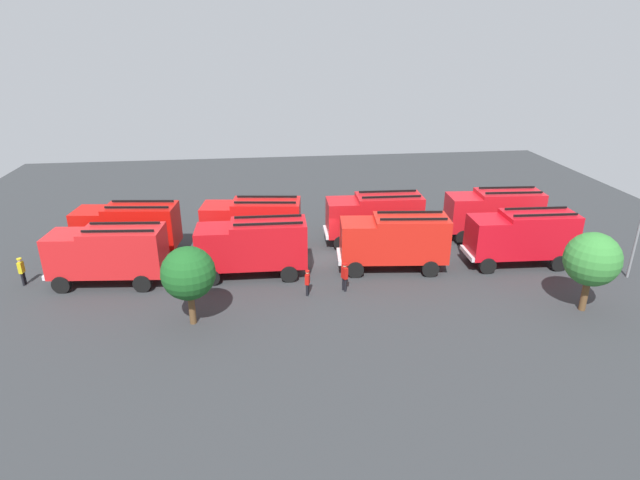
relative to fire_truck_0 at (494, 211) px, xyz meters
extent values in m
plane|color=#2D3033|center=(13.68, 2.38, -2.15)|extent=(64.30, 64.30, 0.00)
cube|color=red|center=(2.44, -0.15, -0.05)|extent=(2.35, 2.63, 2.60)
cube|color=#8C9EAD|center=(3.49, -0.21, 0.26)|extent=(0.21, 2.13, 1.46)
cube|color=red|center=(-1.05, 0.06, 0.10)|extent=(4.94, 2.79, 2.90)
cube|color=black|center=(-1.01, 0.75, 1.67)|extent=(4.32, 0.38, 0.12)
cube|color=black|center=(-1.09, -0.62, 1.67)|extent=(4.32, 0.38, 0.12)
cube|color=silver|center=(3.64, -0.22, -1.20)|extent=(0.34, 2.38, 0.28)
cylinder|color=black|center=(2.72, 1.04, -1.60)|extent=(1.12, 0.42, 1.10)
cylinder|color=black|center=(2.57, -1.36, -1.60)|extent=(1.12, 0.42, 1.10)
cylinder|color=black|center=(-2.17, 1.33, -1.60)|extent=(1.12, 0.42, 1.10)
cylinder|color=black|center=(-2.32, -1.06, -1.60)|extent=(1.12, 0.42, 1.10)
cube|color=red|center=(11.74, -0.15, -0.05)|extent=(2.28, 2.57, 2.60)
cube|color=#8C9EAD|center=(12.79, -0.18, 0.26)|extent=(0.14, 2.13, 1.46)
cube|color=red|center=(8.24, -0.04, 0.10)|extent=(4.87, 2.65, 2.90)
cube|color=black|center=(8.26, 0.65, 1.67)|extent=(4.32, 0.25, 0.12)
cube|color=black|center=(8.22, -0.73, 1.67)|extent=(4.32, 0.25, 0.12)
cube|color=silver|center=(12.94, -0.18, -1.20)|extent=(0.27, 2.38, 0.28)
cylinder|color=black|center=(11.97, 1.05, -1.60)|extent=(1.11, 0.38, 1.10)
cylinder|color=black|center=(11.90, -1.35, -1.60)|extent=(1.11, 0.38, 1.10)
cylinder|color=black|center=(7.07, 1.20, -1.60)|extent=(1.11, 0.38, 1.10)
cylinder|color=black|center=(7.00, -1.20, -1.60)|extent=(1.11, 0.38, 1.10)
cube|color=red|center=(20.76, -0.23, -0.05)|extent=(2.50, 2.76, 2.60)
cube|color=#8C9EAD|center=(21.80, -0.36, 0.26)|extent=(0.34, 2.12, 1.46)
cube|color=red|center=(17.28, 0.21, 0.10)|extent=(5.07, 3.08, 2.90)
cube|color=black|center=(17.37, 0.89, 1.67)|extent=(4.30, 0.66, 0.12)
cube|color=black|center=(17.20, -0.47, 1.67)|extent=(4.30, 0.66, 0.12)
cube|color=silver|center=(21.95, -0.38, -1.20)|extent=(0.50, 2.38, 0.28)
cylinder|color=black|center=(21.10, 0.94, -1.60)|extent=(1.14, 0.48, 1.10)
cylinder|color=black|center=(20.80, -1.44, -1.60)|extent=(1.14, 0.48, 1.10)
cylinder|color=black|center=(16.24, 1.55, -1.60)|extent=(1.14, 0.48, 1.10)
cylinder|color=black|center=(15.94, -0.83, -1.60)|extent=(1.14, 0.48, 1.10)
cube|color=red|center=(29.46, -0.16, -0.05)|extent=(2.47, 2.73, 2.60)
cube|color=#8C9EAD|center=(30.50, -0.28, 0.26)|extent=(0.32, 2.12, 1.46)
cube|color=red|center=(25.98, 0.23, 0.10)|extent=(5.05, 3.03, 2.90)
cube|color=black|center=(26.06, 0.92, 1.67)|extent=(4.31, 0.61, 0.12)
cube|color=black|center=(25.90, -0.45, 1.67)|extent=(4.31, 0.61, 0.12)
cube|color=silver|center=(30.65, -0.30, -1.20)|extent=(0.47, 2.38, 0.28)
cylinder|color=black|center=(29.79, 1.01, -1.60)|extent=(1.13, 0.47, 1.10)
cylinder|color=black|center=(29.52, -1.38, -1.60)|extent=(1.13, 0.47, 1.10)
cylinder|color=black|center=(24.92, 1.56, -1.60)|extent=(1.13, 0.47, 1.10)
cylinder|color=black|center=(24.65, -0.82, -1.60)|extent=(1.13, 0.47, 1.10)
cube|color=red|center=(2.74, 4.91, -0.05)|extent=(2.29, 2.58, 2.60)
cube|color=#8C9EAD|center=(3.79, 4.87, 0.26)|extent=(0.16, 2.13, 1.46)
cube|color=red|center=(-0.76, 5.05, 0.10)|extent=(4.89, 2.68, 2.90)
cube|color=black|center=(-0.73, 5.73, 1.67)|extent=(4.32, 0.28, 0.12)
cube|color=black|center=(-0.78, 4.36, 1.67)|extent=(4.32, 0.28, 0.12)
cube|color=silver|center=(3.94, 4.87, -1.20)|extent=(0.29, 2.38, 0.28)
cylinder|color=black|center=(2.99, 6.11, -1.60)|extent=(1.11, 0.39, 1.10)
cylinder|color=black|center=(2.90, 3.71, -1.60)|extent=(1.11, 0.39, 1.10)
cylinder|color=black|center=(-1.91, 6.29, -1.60)|extent=(1.11, 0.39, 1.10)
cylinder|color=black|center=(-2.00, 3.89, -1.60)|extent=(1.11, 0.39, 1.10)
cube|color=red|center=(11.45, 4.46, -0.05)|extent=(2.44, 2.70, 2.60)
cube|color=#8C9EAD|center=(12.49, 4.36, 0.26)|extent=(0.29, 2.12, 1.46)
cube|color=red|center=(7.96, 4.81, 0.10)|extent=(5.02, 2.96, 2.90)
cube|color=black|center=(8.03, 5.49, 1.67)|extent=(4.31, 0.54, 0.12)
cube|color=black|center=(7.90, 4.12, 1.67)|extent=(4.31, 0.54, 0.12)
cube|color=silver|center=(12.64, 4.34, -1.20)|extent=(0.43, 2.38, 0.28)
cylinder|color=black|center=(11.76, 5.64, -1.60)|extent=(1.13, 0.46, 1.10)
cylinder|color=black|center=(11.53, 3.25, -1.60)|extent=(1.13, 0.46, 1.10)
cylinder|color=black|center=(6.89, 6.12, -1.60)|extent=(1.13, 0.46, 1.10)
cylinder|color=black|center=(6.65, 3.73, -1.60)|extent=(1.13, 0.46, 1.10)
cube|color=red|center=(20.75, 4.47, -0.05)|extent=(2.25, 2.55, 2.60)
cube|color=#8C9EAD|center=(21.80, 4.45, 0.26)|extent=(0.12, 2.13, 1.46)
cube|color=red|center=(17.25, 4.55, 0.10)|extent=(4.85, 2.60, 2.90)
cube|color=black|center=(17.27, 5.24, 1.67)|extent=(4.32, 0.21, 0.12)
cube|color=black|center=(17.24, 3.86, 1.67)|extent=(4.32, 0.21, 0.12)
cube|color=silver|center=(21.95, 4.45, -1.20)|extent=(0.25, 2.38, 0.28)
cylinder|color=black|center=(20.98, 5.67, -1.60)|extent=(1.11, 0.37, 1.10)
cylinder|color=black|center=(20.92, 3.27, -1.60)|extent=(1.11, 0.37, 1.10)
cylinder|color=black|center=(16.08, 5.77, -1.60)|extent=(1.11, 0.37, 1.10)
cylinder|color=black|center=(16.03, 3.37, -1.60)|extent=(1.11, 0.37, 1.10)
cube|color=red|center=(29.68, 4.41, -0.05)|extent=(2.42, 2.69, 2.60)
cube|color=#8C9EAD|center=(30.73, 4.32, 0.26)|extent=(0.27, 2.12, 1.46)
cube|color=red|center=(26.19, 4.73, 0.10)|extent=(5.01, 2.92, 2.90)
cube|color=black|center=(26.26, 5.41, 1.67)|extent=(4.31, 0.51, 0.12)
cube|color=black|center=(26.13, 4.04, 1.67)|extent=(4.31, 0.51, 0.12)
cube|color=silver|center=(30.88, 4.30, -1.20)|extent=(0.41, 2.38, 0.28)
cylinder|color=black|center=(29.99, 5.59, -1.60)|extent=(1.13, 0.45, 1.10)
cylinder|color=black|center=(29.77, 3.20, -1.60)|extent=(1.13, 0.45, 1.10)
cylinder|color=black|center=(25.11, 6.03, -1.60)|extent=(1.13, 0.45, 1.10)
cylinder|color=black|center=(24.89, 3.64, -1.60)|extent=(1.13, 0.45, 1.10)
cylinder|color=black|center=(11.62, -3.17, -1.78)|extent=(0.16, 0.16, 0.75)
cylinder|color=black|center=(11.82, -3.11, -1.78)|extent=(0.16, 0.16, 0.75)
cube|color=gold|center=(11.72, -3.14, -1.08)|extent=(0.47, 0.34, 0.65)
sphere|color=tan|center=(11.72, -3.14, -0.65)|extent=(0.21, 0.21, 0.21)
cylinder|color=gold|center=(11.72, -3.14, -0.57)|extent=(0.26, 0.26, 0.06)
cylinder|color=black|center=(15.11, 7.79, -1.78)|extent=(0.16, 0.16, 0.75)
cylinder|color=black|center=(15.06, 7.59, -1.78)|extent=(0.16, 0.16, 0.75)
cube|color=#B7140F|center=(15.08, 7.69, -1.08)|extent=(0.35, 0.47, 0.65)
sphere|color=tan|center=(15.08, 7.69, -0.64)|extent=(0.21, 0.21, 0.21)
cylinder|color=#B7140F|center=(15.08, 7.69, -0.56)|extent=(0.27, 0.27, 0.06)
cylinder|color=black|center=(12.73, 7.49, -1.73)|extent=(0.16, 0.16, 0.84)
cylinder|color=black|center=(12.82, 7.31, -1.73)|extent=(0.16, 0.16, 0.84)
cube|color=#B7140F|center=(12.77, 7.40, -0.94)|extent=(0.40, 0.48, 0.73)
sphere|color=tan|center=(12.77, 7.40, -0.46)|extent=(0.24, 0.24, 0.24)
cylinder|color=#B7140F|center=(12.77, 7.40, -0.36)|extent=(0.30, 0.30, 0.07)
cylinder|color=black|center=(32.74, 4.29, -1.73)|extent=(0.16, 0.16, 0.84)
cylinder|color=black|center=(32.73, 4.08, -1.73)|extent=(0.16, 0.16, 0.84)
cube|color=gold|center=(32.73, 4.19, -0.95)|extent=(0.26, 0.43, 0.73)
sphere|color=beige|center=(32.73, 4.19, -0.46)|extent=(0.24, 0.24, 0.24)
cylinder|color=gold|center=(32.73, 4.19, -0.37)|extent=(0.30, 0.30, 0.07)
cylinder|color=brown|center=(-0.44, 11.38, -1.21)|extent=(0.38, 0.38, 1.90)
sphere|color=#337A33|center=(-0.44, 11.38, 1.03)|extent=(3.03, 3.03, 3.03)
cylinder|color=brown|center=(21.64, 10.19, -1.25)|extent=(0.36, 0.36, 1.81)
sphere|color=#19511E|center=(21.64, 10.19, 0.88)|extent=(2.89, 2.89, 2.89)
cone|color=#F2600C|center=(20.96, -2.87, -1.84)|extent=(0.43, 0.43, 0.62)
cone|color=#F2600C|center=(5.04, -0.06, -1.78)|extent=(0.52, 0.52, 0.75)
cone|color=#F2600C|center=(22.06, 2.70, -1.80)|extent=(0.50, 0.50, 0.71)
cylinder|color=slate|center=(-5.90, 7.76, 0.68)|extent=(0.16, 0.16, 5.66)
camera|label=1|loc=(17.67, 35.41, 12.73)|focal=28.95mm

